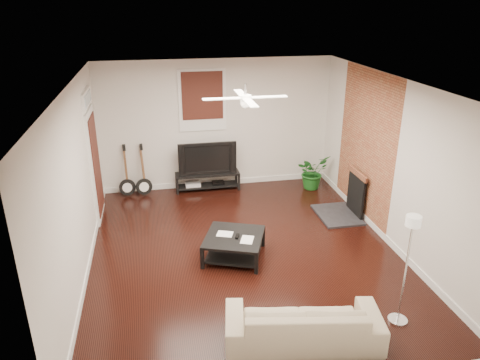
% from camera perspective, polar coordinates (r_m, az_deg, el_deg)
% --- Properties ---
extents(room, '(5.01, 6.01, 2.81)m').
position_cam_1_polar(room, '(7.02, 0.63, 0.69)').
color(room, black).
rests_on(room, ground).
extents(brick_accent, '(0.02, 2.20, 2.80)m').
position_cam_1_polar(brick_accent, '(8.71, 15.54, 4.16)').
color(brick_accent, '#974C30').
rests_on(brick_accent, floor).
extents(fireplace, '(0.80, 1.10, 0.92)m').
position_cam_1_polar(fireplace, '(8.91, 13.27, -1.67)').
color(fireplace, black).
rests_on(fireplace, floor).
extents(window_back, '(1.00, 0.06, 1.30)m').
position_cam_1_polar(window_back, '(9.64, -4.76, 9.97)').
color(window_back, '#38160F').
rests_on(window_back, wall_back).
extents(door_left, '(0.08, 1.00, 2.50)m').
position_cam_1_polar(door_left, '(8.80, -17.90, 3.05)').
color(door_left, white).
rests_on(door_left, wall_left).
extents(tv_stand, '(1.39, 0.37, 0.39)m').
position_cam_1_polar(tv_stand, '(9.98, -4.11, -0.15)').
color(tv_stand, black).
rests_on(tv_stand, floor).
extents(tv, '(1.25, 0.16, 0.72)m').
position_cam_1_polar(tv, '(9.80, -4.21, 2.90)').
color(tv, black).
rests_on(tv, tv_stand).
extents(coffee_table, '(1.17, 1.17, 0.38)m').
position_cam_1_polar(coffee_table, '(7.44, -0.75, -8.37)').
color(coffee_table, black).
rests_on(coffee_table, floor).
extents(sofa, '(1.99, 1.06, 0.55)m').
position_cam_1_polar(sofa, '(5.84, 7.96, -17.28)').
color(sofa, tan).
rests_on(sofa, floor).
extents(floor_lamp, '(0.29, 0.29, 1.55)m').
position_cam_1_polar(floor_lamp, '(6.14, 20.14, -10.69)').
color(floor_lamp, white).
rests_on(floor_lamp, floor).
extents(potted_plant, '(0.88, 0.84, 0.76)m').
position_cam_1_polar(potted_plant, '(10.10, 9.09, 1.03)').
color(potted_plant, '#1A5C1C').
rests_on(potted_plant, floor).
extents(guitar_left, '(0.37, 0.28, 1.12)m').
position_cam_1_polar(guitar_left, '(9.78, -14.21, 1.04)').
color(guitar_left, black).
rests_on(guitar_left, floor).
extents(guitar_right, '(0.39, 0.31, 1.12)m').
position_cam_1_polar(guitar_right, '(9.74, -12.16, 1.13)').
color(guitar_right, black).
rests_on(guitar_right, floor).
extents(ceiling_fan, '(1.24, 1.24, 0.32)m').
position_cam_1_polar(ceiling_fan, '(6.67, 0.67, 10.32)').
color(ceiling_fan, white).
rests_on(ceiling_fan, ceiling).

